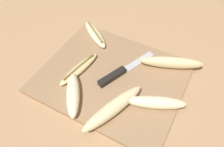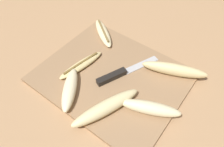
{
  "view_description": "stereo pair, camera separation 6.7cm",
  "coord_description": "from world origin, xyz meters",
  "px_view_note": "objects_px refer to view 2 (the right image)",
  "views": [
    {
      "loc": [
        0.2,
        -0.38,
        0.53
      ],
      "look_at": [
        0.0,
        0.0,
        0.02
      ],
      "focal_mm": 35.0,
      "sensor_mm": 36.0,
      "label": 1
    },
    {
      "loc": [
        0.26,
        -0.34,
        0.53
      ],
      "look_at": [
        0.0,
        0.0,
        0.02
      ],
      "focal_mm": 35.0,
      "sensor_mm": 36.0,
      "label": 2
    }
  ],
  "objects_px": {
    "banana_pale_long": "(150,108)",
    "banana_cream_curved": "(103,33)",
    "banana_bright_far": "(70,89)",
    "banana_ripe_center": "(174,70)",
    "knife": "(117,74)",
    "banana_soft_right": "(106,107)",
    "banana_spotted_left": "(81,65)"
  },
  "relations": [
    {
      "from": "banana_ripe_center",
      "to": "banana_cream_curved",
      "type": "bearing_deg",
      "value": 177.23
    },
    {
      "from": "banana_bright_far",
      "to": "banana_ripe_center",
      "type": "xyz_separation_m",
      "value": [
        0.2,
        0.24,
        0.0
      ]
    },
    {
      "from": "banana_cream_curved",
      "to": "banana_spotted_left",
      "type": "bearing_deg",
      "value": -75.57
    },
    {
      "from": "banana_spotted_left",
      "to": "banana_cream_curved",
      "type": "height_order",
      "value": "banana_cream_curved"
    },
    {
      "from": "knife",
      "to": "banana_spotted_left",
      "type": "height_order",
      "value": "banana_spotted_left"
    },
    {
      "from": "knife",
      "to": "banana_pale_long",
      "type": "bearing_deg",
      "value": 4.32
    },
    {
      "from": "knife",
      "to": "banana_spotted_left",
      "type": "xyz_separation_m",
      "value": [
        -0.11,
        -0.04,
        0.0
      ]
    },
    {
      "from": "banana_soft_right",
      "to": "banana_pale_long",
      "type": "xyz_separation_m",
      "value": [
        0.1,
        0.07,
        -0.0
      ]
    },
    {
      "from": "knife",
      "to": "banana_soft_right",
      "type": "relative_size",
      "value": 1.02
    },
    {
      "from": "knife",
      "to": "banana_ripe_center",
      "type": "distance_m",
      "value": 0.17
    },
    {
      "from": "banana_spotted_left",
      "to": "banana_ripe_center",
      "type": "relative_size",
      "value": 0.86
    },
    {
      "from": "banana_bright_far",
      "to": "banana_cream_curved",
      "type": "bearing_deg",
      "value": 108.11
    },
    {
      "from": "banana_soft_right",
      "to": "banana_spotted_left",
      "type": "bearing_deg",
      "value": 154.15
    },
    {
      "from": "banana_cream_curved",
      "to": "banana_bright_far",
      "type": "distance_m",
      "value": 0.27
    },
    {
      "from": "banana_spotted_left",
      "to": "banana_bright_far",
      "type": "distance_m",
      "value": 0.1
    },
    {
      "from": "banana_cream_curved",
      "to": "banana_bright_far",
      "type": "xyz_separation_m",
      "value": [
        0.08,
        -0.26,
        0.01
      ]
    },
    {
      "from": "banana_ripe_center",
      "to": "banana_pale_long",
      "type": "bearing_deg",
      "value": -86.11
    },
    {
      "from": "banana_bright_far",
      "to": "banana_spotted_left",
      "type": "bearing_deg",
      "value": 114.31
    },
    {
      "from": "banana_spotted_left",
      "to": "banana_bright_far",
      "type": "bearing_deg",
      "value": -65.69
    },
    {
      "from": "banana_pale_long",
      "to": "banana_cream_curved",
      "type": "distance_m",
      "value": 0.35
    },
    {
      "from": "knife",
      "to": "banana_ripe_center",
      "type": "height_order",
      "value": "banana_ripe_center"
    },
    {
      "from": "banana_pale_long",
      "to": "banana_ripe_center",
      "type": "relative_size",
      "value": 0.83
    },
    {
      "from": "banana_soft_right",
      "to": "banana_spotted_left",
      "type": "distance_m",
      "value": 0.18
    },
    {
      "from": "knife",
      "to": "banana_bright_far",
      "type": "distance_m",
      "value": 0.15
    },
    {
      "from": "banana_pale_long",
      "to": "banana_cream_curved",
      "type": "xyz_separation_m",
      "value": [
        -0.3,
        0.17,
        -0.01
      ]
    },
    {
      "from": "banana_bright_far",
      "to": "knife",
      "type": "bearing_deg",
      "value": 61.31
    },
    {
      "from": "banana_spotted_left",
      "to": "banana_bright_far",
      "type": "height_order",
      "value": "banana_bright_far"
    },
    {
      "from": "banana_pale_long",
      "to": "banana_cream_curved",
      "type": "height_order",
      "value": "banana_pale_long"
    },
    {
      "from": "banana_bright_far",
      "to": "banana_ripe_center",
      "type": "bearing_deg",
      "value": 49.95
    },
    {
      "from": "banana_cream_curved",
      "to": "banana_ripe_center",
      "type": "bearing_deg",
      "value": -2.77
    },
    {
      "from": "banana_soft_right",
      "to": "banana_ripe_center",
      "type": "xyz_separation_m",
      "value": [
        0.08,
        0.23,
        0.0
      ]
    },
    {
      "from": "banana_soft_right",
      "to": "banana_cream_curved",
      "type": "height_order",
      "value": "banana_soft_right"
    }
  ]
}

